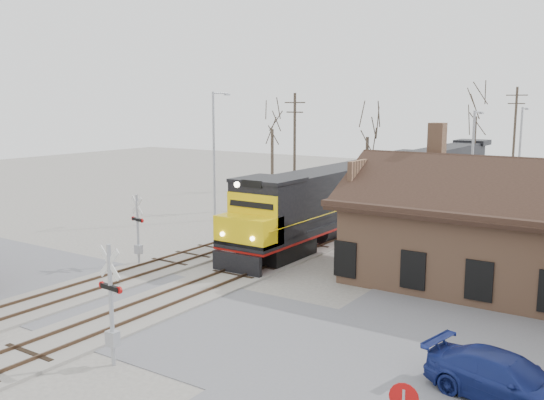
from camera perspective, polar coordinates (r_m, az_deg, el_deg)
The scene contains 18 objects.
ground at distance 27.58m, azimuth -11.43°, elevation -9.99°, with size 140.00×140.00×0.00m, color #A5A095.
road at distance 27.58m, azimuth -11.43°, elevation -9.97°, with size 60.00×9.00×0.03m, color slate.
track_main at distance 39.12m, azimuth 4.37°, elevation -4.00°, with size 3.40×90.00×0.24m.
track_siding at distance 41.46m, azimuth -1.06°, elevation -3.21°, with size 3.40×90.00×0.24m.
depot at distance 31.62m, azimuth 20.90°, elevation -3.42°, with size 15.20×9.31×7.90m.
locomotive_lead at distance 40.04m, azimuth 5.57°, elevation -0.05°, with size 3.29×22.00×4.89m.
locomotive_trailing at distance 60.42m, azimuth 15.67°, elevation 2.78°, with size 3.29×22.00×4.63m.
crossbuck_near at distance 21.65m, azimuth -14.88°, elevation -9.95°, with size 1.22×0.32×4.29m.
crossbuck_far at distance 34.32m, azimuth -12.50°, elevation -2.98°, with size 1.13×0.32×3.97m.
parked_car at distance 20.29m, azimuth 21.21°, elevation -15.48°, with size 2.03×5.00×1.45m, color navy.
streetlight_a at distance 46.09m, azimuth -5.39°, elevation 4.73°, with size 0.25×2.04×9.74m.
streetlight_b at distance 44.61m, azimuth 18.36°, elevation 3.27°, with size 0.25×2.04×8.40m.
streetlight_c at distance 54.23m, azimuth 22.31°, elevation 4.13°, with size 0.25×2.04×8.59m.
utility_pole_a at distance 51.67m, azimuth 2.14°, elevation 4.89°, with size 2.00×0.24×9.73m.
utility_pole_b at distance 63.84m, azimuth 21.83°, elevation 5.38°, with size 2.00×0.24×10.43m.
tree_a at distance 62.48m, azimuth 0.02°, elevation 7.62°, with size 4.15×4.15×10.18m.
tree_b at distance 59.40m, azimuth 9.00°, elevation 6.77°, with size 3.77×3.77×9.23m.
tree_c at distance 66.69m, azimuth 18.67°, elevation 8.53°, with size 5.01×5.01×12.27m.
Camera 1 is at (18.69, -18.18, 8.99)m, focal length 40.00 mm.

